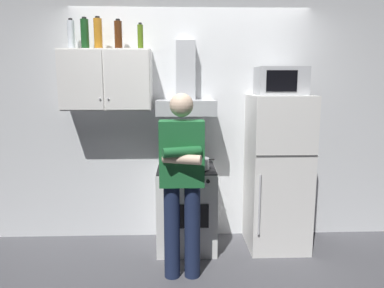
{
  "coord_description": "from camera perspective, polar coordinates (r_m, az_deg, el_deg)",
  "views": [
    {
      "loc": [
        -0.12,
        -3.35,
        1.72
      ],
      "look_at": [
        0.0,
        0.0,
        1.15
      ],
      "focal_mm": 33.58,
      "sensor_mm": 36.0,
      "label": 1
    }
  ],
  "objects": [
    {
      "name": "refrigerator",
      "position": [
        3.85,
        13.4,
        -4.43
      ],
      "size": [
        0.6,
        0.62,
        1.6
      ],
      "color": "white",
      "rests_on": "ground_plane"
    },
    {
      "name": "stove_oven",
      "position": [
        3.82,
        -0.9,
        -10.02
      ],
      "size": [
        0.6,
        0.62,
        0.87
      ],
      "color": "white",
      "rests_on": "ground_plane"
    },
    {
      "name": "cooking_pot",
      "position": [
        3.57,
        1.21,
        -3.12
      ],
      "size": [
        0.29,
        0.19,
        0.11
      ],
      "color": "#B7BABF",
      "rests_on": "stove_oven"
    },
    {
      "name": "back_wall_tiled",
      "position": [
        3.97,
        -0.31,
        4.31
      ],
      "size": [
        4.8,
        0.1,
        2.7
      ],
      "primitive_type": "cube",
      "color": "white",
      "rests_on": "ground_plane"
    },
    {
      "name": "bottle_olive_oil",
      "position": [
        3.76,
        -8.2,
        16.47
      ],
      "size": [
        0.06,
        0.06,
        0.26
      ],
      "color": "#4C6B19",
      "rests_on": "upper_cabinet"
    },
    {
      "name": "ground_plane",
      "position": [
        3.77,
        -0.0,
        -17.51
      ],
      "size": [
        7.0,
        7.0,
        0.0
      ],
      "primitive_type": "plane",
      "color": "#4C4C51"
    },
    {
      "name": "range_hood",
      "position": [
        3.73,
        -0.98,
        7.77
      ],
      "size": [
        0.6,
        0.44,
        0.75
      ],
      "color": "#B7BABF"
    },
    {
      "name": "person_standing",
      "position": [
        3.1,
        -1.62,
        -5.66
      ],
      "size": [
        0.38,
        0.33,
        1.64
      ],
      "color": "#192342",
      "rests_on": "ground_plane"
    },
    {
      "name": "bottle_wine_green",
      "position": [
        3.87,
        -16.65,
        16.38
      ],
      "size": [
        0.08,
        0.08,
        0.31
      ],
      "color": "#19471E",
      "rests_on": "upper_cabinet"
    },
    {
      "name": "bottle_rum_dark",
      "position": [
        3.81,
        -11.63,
        16.57
      ],
      "size": [
        0.08,
        0.08,
        0.3
      ],
      "color": "#47230F",
      "rests_on": "upper_cabinet"
    },
    {
      "name": "microwave",
      "position": [
        3.76,
        13.89,
        9.68
      ],
      "size": [
        0.48,
        0.37,
        0.28
      ],
      "color": "#B7BABF",
      "rests_on": "refrigerator"
    },
    {
      "name": "bottle_vodka_clear",
      "position": [
        3.94,
        -18.65,
        16.09
      ],
      "size": [
        0.07,
        0.07,
        0.3
      ],
      "color": "silver",
      "rests_on": "upper_cabinet"
    },
    {
      "name": "bottle_liquor_amber",
      "position": [
        3.83,
        -14.7,
        16.57
      ],
      "size": [
        0.08,
        0.08,
        0.32
      ],
      "color": "#B7721E",
      "rests_on": "upper_cabinet"
    },
    {
      "name": "upper_cabinet",
      "position": [
        3.79,
        -13.34,
        9.85
      ],
      "size": [
        0.9,
        0.37,
        0.6
      ],
      "color": "white"
    }
  ]
}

